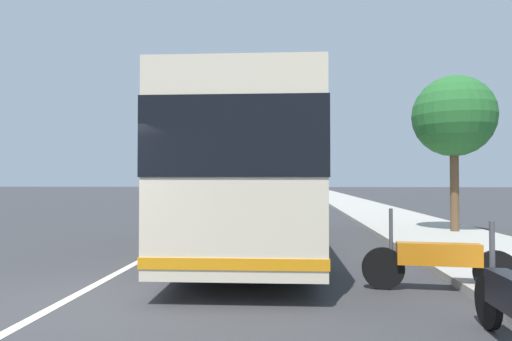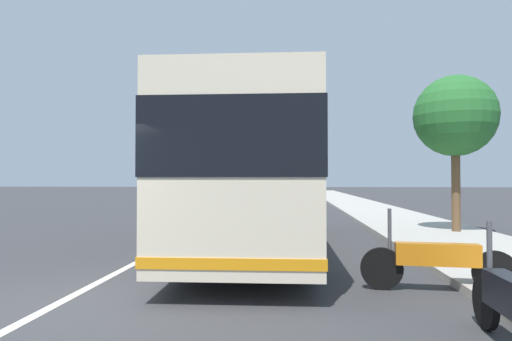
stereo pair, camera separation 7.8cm
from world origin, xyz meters
The scene contains 8 objects.
ground_plane centered at (0.00, 0.00, 0.00)m, with size 220.00×220.00×0.00m, color #38383A.
sidewalk_curb centered at (10.00, -7.65, 0.07)m, with size 110.00×3.60×0.14m, color #B2ADA3.
lane_divider_line centered at (10.00, 0.00, 0.00)m, with size 110.00×0.16×0.01m, color silver.
coach_bus centered at (5.55, -2.34, 1.95)m, with size 11.35×2.82×3.46m.
motorcycle_mid_row centered at (1.09, -5.49, 0.49)m, with size 0.38×2.32×1.28m.
car_oncoming centered at (17.05, -2.21, 0.70)m, with size 4.72×1.92×1.49m.
car_ahead_same_lane centered at (33.78, 2.16, 0.68)m, with size 4.03×1.89×1.42m.
roadside_tree_mid_block centered at (8.43, -8.35, 3.72)m, with size 2.54×2.54×5.02m.
Camera 1 is at (-6.11, -3.22, 1.73)m, focal length 31.60 mm.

